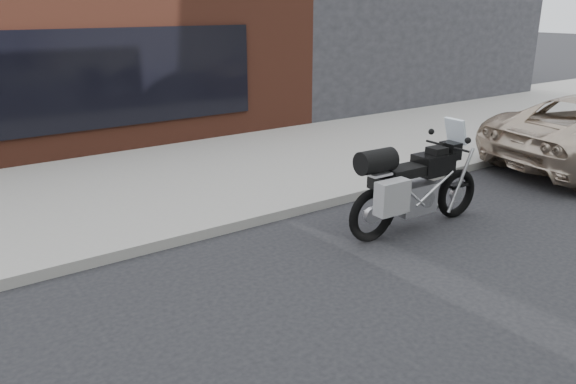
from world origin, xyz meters
TOP-DOWN VIEW (x-y plane):
  - ground at (0.00, 0.00)m, footprint 120.00×120.00m
  - near_sidewalk at (0.00, 7.00)m, footprint 44.00×6.00m
  - neighbour_building at (10.00, 14.00)m, footprint 10.00×10.00m
  - motorcycle at (1.83, 2.58)m, footprint 2.49×0.80m

SIDE VIEW (x-z plane):
  - ground at x=0.00m, z-range 0.00..0.00m
  - near_sidewalk at x=0.00m, z-range 0.00..0.15m
  - motorcycle at x=1.83m, z-range -0.11..1.47m
  - neighbour_building at x=10.00m, z-range 0.00..6.00m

